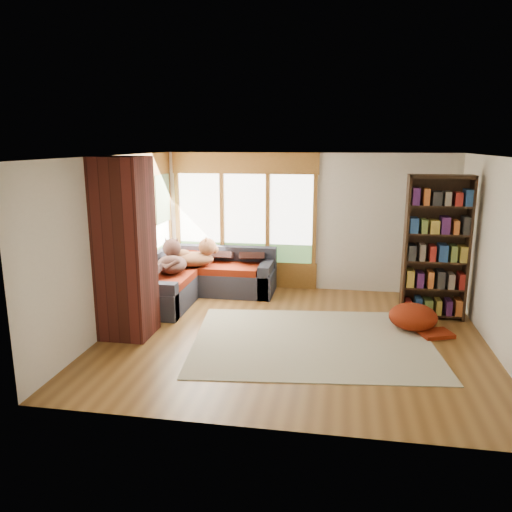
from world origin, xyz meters
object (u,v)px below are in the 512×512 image
(bookshelf, at_px, (436,248))
(dog_brindle, at_px, (172,259))
(sectional_sofa, at_px, (197,279))
(dog_tan, at_px, (196,255))
(brick_chimney, at_px, (125,249))
(pouf, at_px, (413,316))
(area_rug, at_px, (312,341))

(bookshelf, bearing_deg, dog_brindle, 178.75)
(bookshelf, bearing_deg, sectional_sofa, 172.83)
(sectional_sofa, height_order, dog_brindle, dog_brindle)
(dog_tan, relative_size, dog_brindle, 0.96)
(brick_chimney, height_order, sectional_sofa, brick_chimney)
(bookshelf, xyz_separation_m, pouf, (-0.37, -0.61, -0.94))
(area_rug, height_order, dog_brindle, dog_brindle)
(area_rug, xyz_separation_m, dog_tan, (-2.26, 1.86, 0.76))
(area_rug, bearing_deg, pouf, 27.05)
(sectional_sofa, distance_m, pouf, 3.89)
(dog_tan, bearing_deg, pouf, -30.42)
(area_rug, distance_m, dog_brindle, 3.06)
(bookshelf, relative_size, pouf, 3.19)
(area_rug, xyz_separation_m, dog_brindle, (-2.58, 1.46, 0.77))
(brick_chimney, distance_m, dog_brindle, 1.72)
(dog_brindle, bearing_deg, bookshelf, -108.02)
(bookshelf, height_order, dog_brindle, bookshelf)
(area_rug, distance_m, bookshelf, 2.56)
(pouf, distance_m, dog_tan, 3.94)
(area_rug, height_order, dog_tan, dog_tan)
(dog_brindle, bearing_deg, sectional_sofa, -55.22)
(bookshelf, height_order, pouf, bookshelf)
(brick_chimney, relative_size, sectional_sofa, 1.18)
(sectional_sofa, xyz_separation_m, pouf, (3.73, -1.12, -0.10))
(sectional_sofa, distance_m, bookshelf, 4.21)
(brick_chimney, xyz_separation_m, area_rug, (2.70, 0.17, -1.29))
(bookshelf, distance_m, dog_brindle, 4.44)
(pouf, bearing_deg, dog_brindle, 170.18)
(brick_chimney, distance_m, bookshelf, 4.79)
(brick_chimney, height_order, area_rug, brick_chimney)
(sectional_sofa, height_order, dog_tan, dog_tan)
(sectional_sofa, relative_size, pouf, 3.05)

